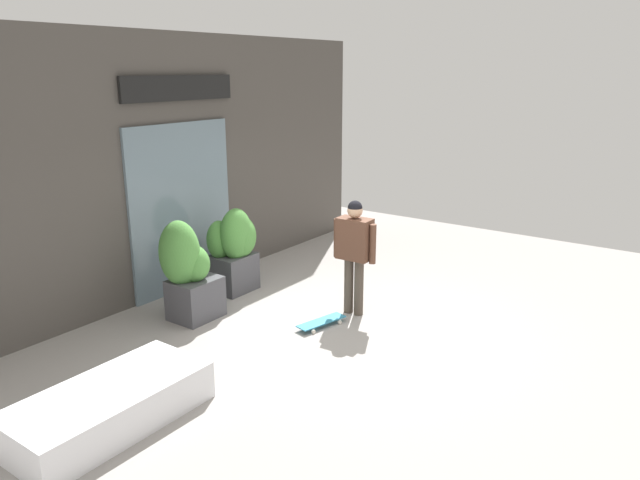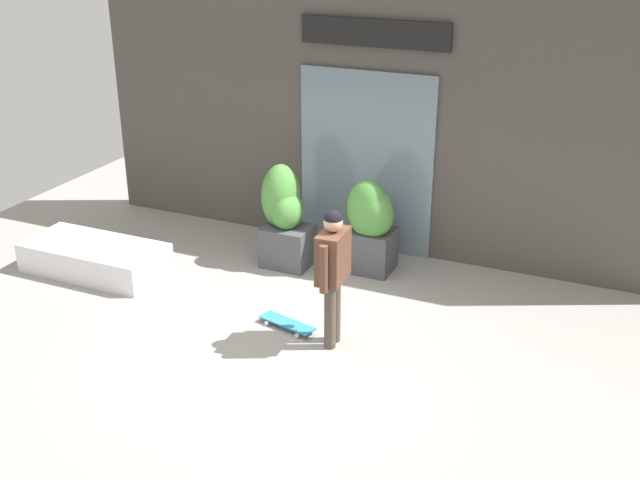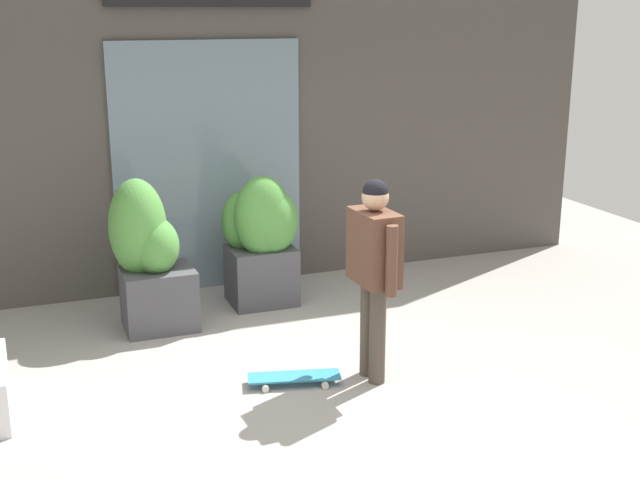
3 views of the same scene
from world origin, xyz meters
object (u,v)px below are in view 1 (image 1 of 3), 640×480
at_px(skateboarder, 354,246).
at_px(planter_box_right, 188,271).
at_px(skateboard, 321,322).
at_px(planter_box_left, 234,248).

height_order(skateboarder, planter_box_right, skateboarder).
relative_size(skateboard, planter_box_right, 0.54).
bearing_deg(skateboard, planter_box_left, -85.45).
relative_size(planter_box_left, planter_box_right, 0.94).
height_order(skateboard, planter_box_left, planter_box_left).
height_order(skateboarder, planter_box_left, skateboarder).
relative_size(skateboarder, skateboard, 2.16).
bearing_deg(skateboard, skateboarder, -176.22).
relative_size(skateboarder, planter_box_right, 1.16).
xyz_separation_m(skateboarder, planter_box_left, (-0.31, 1.96, -0.30)).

